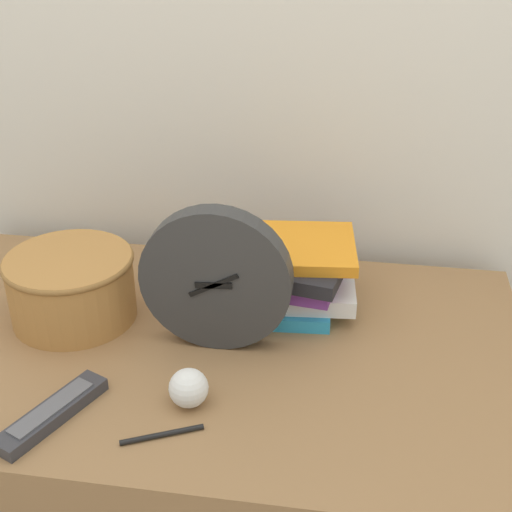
% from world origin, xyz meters
% --- Properties ---
extents(wall_back, '(6.00, 0.04, 2.40)m').
position_xyz_m(wall_back, '(0.00, 0.73, 1.20)').
color(wall_back, silver).
rests_on(wall_back, ground_plane).
extents(desk, '(1.11, 0.66, 0.77)m').
position_xyz_m(desk, '(0.00, 0.33, 0.38)').
color(desk, olive).
rests_on(desk, ground_plane).
extents(desk_clock, '(0.25, 0.04, 0.25)m').
position_xyz_m(desk_clock, '(0.03, 0.33, 0.89)').
color(desk_clock, '#333333').
rests_on(desk_clock, desk).
extents(book_stack, '(0.24, 0.21, 0.13)m').
position_xyz_m(book_stack, '(0.14, 0.46, 0.83)').
color(book_stack, '#2D9ED1').
rests_on(book_stack, desk).
extents(basket, '(0.23, 0.23, 0.12)m').
position_xyz_m(basket, '(-0.24, 0.37, 0.83)').
color(basket, '#B27A3D').
rests_on(basket, desk).
extents(tv_remote, '(0.12, 0.19, 0.02)m').
position_xyz_m(tv_remote, '(-0.17, 0.11, 0.78)').
color(tv_remote, '#333338').
rests_on(tv_remote, desk).
extents(crumpled_paper_ball, '(0.06, 0.06, 0.06)m').
position_xyz_m(crumpled_paper_ball, '(0.02, 0.17, 0.80)').
color(crumpled_paper_ball, white).
rests_on(crumpled_paper_ball, desk).
extents(pen, '(0.11, 0.06, 0.01)m').
position_xyz_m(pen, '(0.00, 0.10, 0.77)').
color(pen, black).
rests_on(pen, desk).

